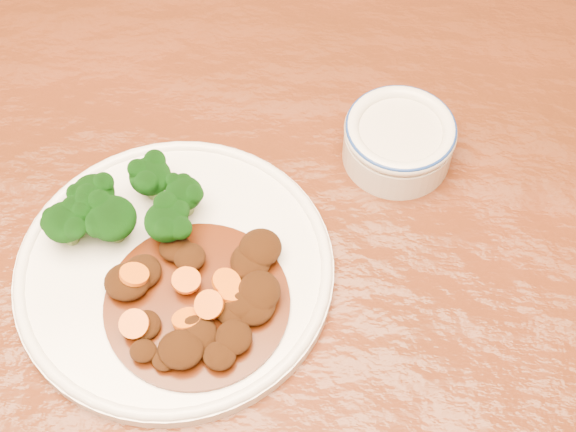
{
  "coord_description": "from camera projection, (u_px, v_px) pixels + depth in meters",
  "views": [
    {
      "loc": [
        0.14,
        -0.27,
        1.36
      ],
      "look_at": [
        0.1,
        0.11,
        0.77
      ],
      "focal_mm": 50.0,
      "sensor_mm": 36.0,
      "label": 1
    }
  ],
  "objects": [
    {
      "name": "dining_table",
      "position": [
        164.0,
        368.0,
        0.73
      ],
      "size": [
        1.53,
        0.95,
        0.75
      ],
      "rotation": [
        0.0,
        0.0,
        0.04
      ],
      "color": "#54200E",
      "rests_on": "ground"
    },
    {
      "name": "broccoli_florets",
      "position": [
        125.0,
        206.0,
        0.69
      ],
      "size": [
        0.13,
        0.09,
        0.05
      ],
      "color": "#74944D",
      "rests_on": "dinner_plate"
    },
    {
      "name": "dip_bowl",
      "position": [
        399.0,
        139.0,
        0.74
      ],
      "size": [
        0.1,
        0.1,
        0.05
      ],
      "rotation": [
        0.0,
        0.0,
        0.2
      ],
      "color": "silver",
      "rests_on": "dining_table"
    },
    {
      "name": "mince_stew",
      "position": [
        205.0,
        299.0,
        0.66
      ],
      "size": [
        0.16,
        0.15,
        0.03
      ],
      "color": "#481A07",
      "rests_on": "dinner_plate"
    },
    {
      "name": "dinner_plate",
      "position": [
        175.0,
        269.0,
        0.69
      ],
      "size": [
        0.27,
        0.27,
        0.02
      ],
      "rotation": [
        0.0,
        0.0,
        -0.25
      ],
      "color": "white",
      "rests_on": "dining_table"
    }
  ]
}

